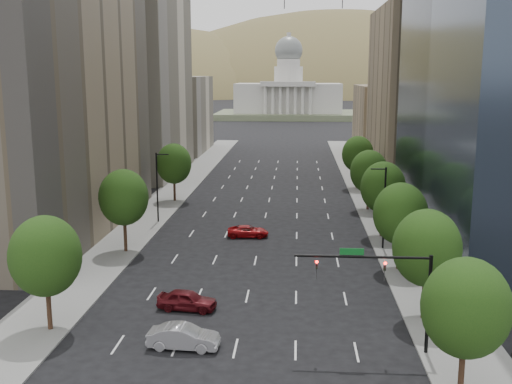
% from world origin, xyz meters
% --- Properties ---
extents(sidewalk_left, '(6.00, 200.00, 0.15)m').
position_xyz_m(sidewalk_left, '(-15.50, 60.00, 0.07)').
color(sidewalk_left, slate).
rests_on(sidewalk_left, ground).
extents(sidewalk_right, '(6.00, 200.00, 0.15)m').
position_xyz_m(sidewalk_right, '(15.50, 60.00, 0.07)').
color(sidewalk_right, slate).
rests_on(sidewalk_right, ground).
extents(midrise_cream_left, '(14.00, 30.00, 35.00)m').
position_xyz_m(midrise_cream_left, '(-25.00, 103.00, 17.50)').
color(midrise_cream_left, beige).
rests_on(midrise_cream_left, ground).
extents(filler_left, '(14.00, 26.00, 18.00)m').
position_xyz_m(filler_left, '(-25.00, 136.00, 9.00)').
color(filler_left, beige).
rests_on(filler_left, ground).
extents(parking_tan_right, '(14.00, 30.00, 30.00)m').
position_xyz_m(parking_tan_right, '(25.00, 100.00, 15.00)').
color(parking_tan_right, '#8C7759').
rests_on(parking_tan_right, ground).
extents(filler_right, '(14.00, 26.00, 16.00)m').
position_xyz_m(filler_right, '(25.00, 133.00, 8.00)').
color(filler_right, '#8C7759').
rests_on(filler_right, ground).
extents(tree_right_0, '(5.20, 5.20, 8.39)m').
position_xyz_m(tree_right_0, '(14.00, 25.00, 5.39)').
color(tree_right_0, '#382316').
rests_on(tree_right_0, ground).
extents(tree_right_1, '(5.20, 5.20, 8.75)m').
position_xyz_m(tree_right_1, '(14.00, 36.00, 5.75)').
color(tree_right_1, '#382316').
rests_on(tree_right_1, ground).
extents(tree_right_2, '(5.20, 5.20, 8.61)m').
position_xyz_m(tree_right_2, '(14.00, 48.00, 5.60)').
color(tree_right_2, '#382316').
rests_on(tree_right_2, ground).
extents(tree_right_3, '(5.20, 5.20, 8.89)m').
position_xyz_m(tree_right_3, '(14.00, 60.00, 5.89)').
color(tree_right_3, '#382316').
rests_on(tree_right_3, ground).
extents(tree_right_4, '(5.20, 5.20, 8.46)m').
position_xyz_m(tree_right_4, '(14.00, 74.00, 5.46)').
color(tree_right_4, '#382316').
rests_on(tree_right_4, ground).
extents(tree_right_5, '(5.20, 5.20, 8.75)m').
position_xyz_m(tree_right_5, '(14.00, 90.00, 5.75)').
color(tree_right_5, '#382316').
rests_on(tree_right_5, ground).
extents(tree_left_0, '(5.20, 5.20, 8.75)m').
position_xyz_m(tree_left_0, '(-14.00, 32.00, 5.75)').
color(tree_left_0, '#382316').
rests_on(tree_left_0, ground).
extents(tree_left_1, '(5.20, 5.20, 8.97)m').
position_xyz_m(tree_left_1, '(-14.00, 52.00, 5.96)').
color(tree_left_1, '#382316').
rests_on(tree_left_1, ground).
extents(tree_left_2, '(5.20, 5.20, 8.68)m').
position_xyz_m(tree_left_2, '(-14.00, 78.00, 5.68)').
color(tree_left_2, '#382316').
rests_on(tree_left_2, ground).
extents(streetlight_rn, '(1.70, 0.20, 9.00)m').
position_xyz_m(streetlight_rn, '(13.44, 55.00, 4.84)').
color(streetlight_rn, black).
rests_on(streetlight_rn, ground).
extents(streetlight_ln, '(1.70, 0.20, 9.00)m').
position_xyz_m(streetlight_ln, '(-13.44, 65.00, 4.84)').
color(streetlight_ln, black).
rests_on(streetlight_ln, ground).
extents(traffic_signal, '(9.12, 0.40, 7.38)m').
position_xyz_m(traffic_signal, '(10.53, 30.00, 5.17)').
color(traffic_signal, black).
rests_on(traffic_signal, ground).
extents(capitol, '(60.00, 40.00, 35.20)m').
position_xyz_m(capitol, '(0.00, 249.71, 8.58)').
color(capitol, '#596647').
rests_on(capitol, ground).
extents(foothills, '(720.00, 413.00, 263.00)m').
position_xyz_m(foothills, '(34.67, 599.39, -37.78)').
color(foothills, olive).
rests_on(foothills, ground).
extents(car_maroon, '(5.00, 2.50, 1.64)m').
position_xyz_m(car_maroon, '(-4.60, 36.70, 0.82)').
color(car_maroon, '#4A0C11').
rests_on(car_maroon, ground).
extents(car_silver, '(5.09, 2.04, 1.64)m').
position_xyz_m(car_silver, '(-3.59, 29.81, 0.82)').
color(car_silver, '#A9A8AE').
rests_on(car_silver, ground).
extents(car_red_far, '(4.88, 2.44, 1.33)m').
position_xyz_m(car_red_far, '(-1.50, 59.01, 0.66)').
color(car_red_far, '#9C0B0E').
rests_on(car_red_far, ground).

